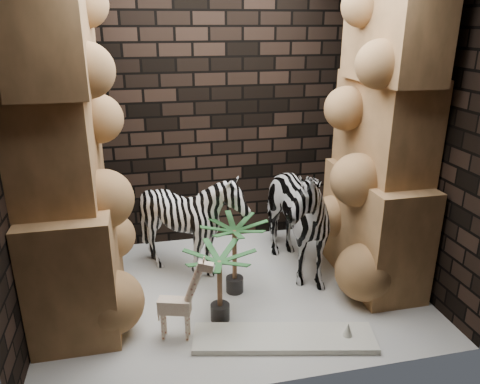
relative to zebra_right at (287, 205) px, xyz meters
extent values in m
plane|color=beige|center=(-0.61, -0.30, -0.74)|extent=(3.50, 3.50, 0.00)
plane|color=black|center=(-0.61, 0.95, 0.76)|extent=(3.50, 0.00, 3.50)
plane|color=black|center=(-0.61, -1.55, 0.76)|extent=(3.50, 0.00, 3.50)
plane|color=black|center=(-2.36, -0.30, 0.76)|extent=(0.00, 3.00, 3.00)
plane|color=black|center=(1.14, -0.30, 0.76)|extent=(0.00, 3.00, 3.00)
imported|color=white|center=(0.00, 0.00, 0.00)|extent=(0.84, 1.34, 1.49)
imported|color=white|center=(-0.96, 0.13, -0.22)|extent=(1.03, 1.23, 1.04)
cube|color=silver|center=(-0.36, -1.11, -0.72)|extent=(1.53, 0.67, 0.05)
camera|label=1|loc=(-1.40, -4.09, 1.73)|focal=34.45mm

